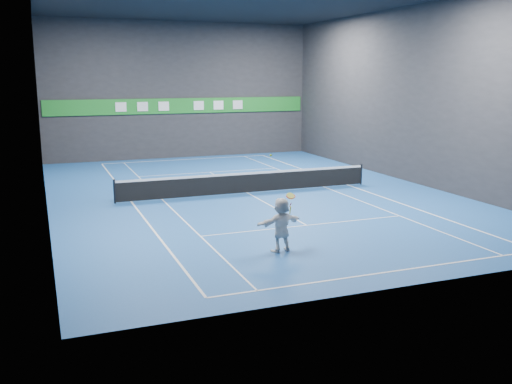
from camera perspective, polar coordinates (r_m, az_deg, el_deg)
name	(u,v)px	position (r m, az deg, el deg)	size (l,w,h in m)	color
ground	(248,193)	(27.15, -0.83, -0.11)	(26.00, 26.00, 0.00)	#1B4F99
wall_back	(181,91)	(39.06, -7.55, 10.01)	(18.00, 0.10, 9.00)	#27272A
wall_front	(425,116)	(15.10, 16.55, 7.31)	(18.00, 0.10, 9.00)	#27272A
wall_left	(39,101)	(24.98, -20.86, 8.54)	(0.10, 26.00, 9.00)	#27272A
wall_right	(411,95)	(30.88, 15.23, 9.32)	(0.10, 26.00, 9.00)	#27272A
baseline_near	(391,272)	(16.88, 13.37, -7.75)	(10.98, 0.08, 0.01)	white
baseline_far	(186,159)	(38.37, -6.98, 3.25)	(10.98, 0.08, 0.01)	white
sideline_doubles_left	(132,202)	(25.82, -12.34, -0.99)	(0.08, 23.78, 0.01)	white
sideline_doubles_right	(349,185)	(29.46, 9.24, 0.67)	(0.08, 23.78, 0.01)	white
sideline_singles_left	(162,200)	(26.05, -9.35, -0.76)	(0.06, 23.78, 0.01)	white
sideline_singles_right	(325,187)	(28.80, 6.87, 0.49)	(0.06, 23.78, 0.01)	white
service_line_near	(307,225)	(21.42, 5.10, -3.34)	(8.23, 0.06, 0.01)	white
service_line_far	(210,172)	(33.13, -4.66, 1.99)	(8.23, 0.06, 0.01)	white
center_service_line	(248,193)	(27.15, -0.83, -0.10)	(0.06, 12.80, 0.01)	white
player	(281,225)	(18.06, 2.55, -3.28)	(1.62, 0.52, 1.75)	silver
tennis_ball	(271,155)	(17.74, 1.49, 3.69)	(0.07, 0.07, 0.07)	#B3D523
tennis_net	(248,182)	(27.05, -0.83, 1.01)	(12.50, 0.10, 1.07)	black
sponsor_banner	(181,106)	(39.04, -7.49, 8.54)	(17.64, 0.11, 1.00)	#1B7F26
tennis_racket	(291,198)	(18.04, 3.49, -0.61)	(0.43, 0.41, 0.71)	#B61318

